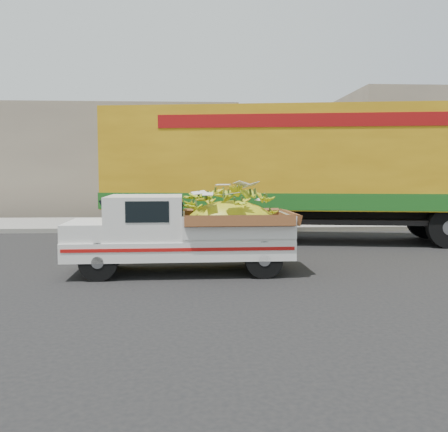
{
  "coord_description": "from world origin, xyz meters",
  "views": [
    {
      "loc": [
        -0.83,
        -9.45,
        1.99
      ],
      "look_at": [
        -0.25,
        1.04,
        1.07
      ],
      "focal_mm": 40.0,
      "sensor_mm": 36.0,
      "label": 1
    }
  ],
  "objects": [
    {
      "name": "building_left",
      "position": [
        -8.0,
        15.21,
        2.5
      ],
      "size": [
        18.0,
        6.0,
        5.0
      ],
      "primitive_type": "cube",
      "color": "gray",
      "rests_on": "ground"
    },
    {
      "name": "curb",
      "position": [
        0.0,
        7.21,
        0.07
      ],
      "size": [
        60.0,
        0.25,
        0.15
      ],
      "primitive_type": "cube",
      "color": "gray",
      "rests_on": "ground"
    },
    {
      "name": "ground",
      "position": [
        0.0,
        0.0,
        0.0
      ],
      "size": [
        100.0,
        100.0,
        0.0
      ],
      "primitive_type": "plane",
      "color": "black",
      "rests_on": "ground"
    },
    {
      "name": "sidewalk",
      "position": [
        0.0,
        9.31,
        0.07
      ],
      "size": [
        60.0,
        4.0,
        0.14
      ],
      "primitive_type": "cube",
      "color": "gray",
      "rests_on": "ground"
    },
    {
      "name": "semi_trailer",
      "position": [
        2.51,
        4.76,
        2.12
      ],
      "size": [
        12.07,
        4.32,
        3.8
      ],
      "rotation": [
        0.0,
        0.0,
        -0.16
      ],
      "color": "black",
      "rests_on": "ground"
    },
    {
      "name": "pickup_truck",
      "position": [
        -0.82,
        0.42,
        0.82
      ],
      "size": [
        4.41,
        1.71,
        1.53
      ],
      "rotation": [
        0.0,
        0.0,
        0.02
      ],
      "color": "black",
      "rests_on": "ground"
    }
  ]
}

